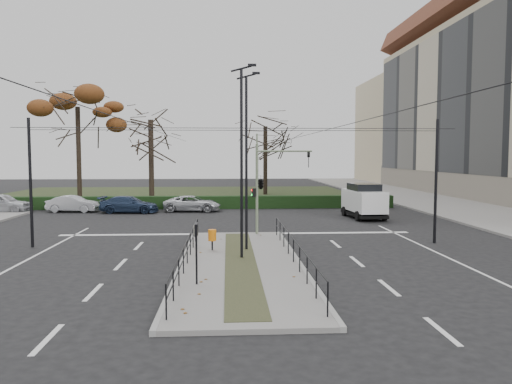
# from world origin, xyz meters

# --- Properties ---
(ground) EXTENTS (140.00, 140.00, 0.00)m
(ground) POSITION_xyz_m (0.00, 0.00, 0.00)
(ground) COLOR black
(ground) RESTS_ON ground
(median_island) EXTENTS (4.40, 15.00, 0.14)m
(median_island) POSITION_xyz_m (0.00, -2.50, 0.07)
(median_island) COLOR slate
(median_island) RESTS_ON ground
(sidewalk_east) EXTENTS (8.00, 90.00, 0.14)m
(sidewalk_east) POSITION_xyz_m (18.00, 22.00, 0.07)
(sidewalk_east) COLOR slate
(sidewalk_east) RESTS_ON ground
(park) EXTENTS (38.00, 26.00, 0.10)m
(park) POSITION_xyz_m (-6.00, 32.00, 0.05)
(park) COLOR #222D16
(park) RESTS_ON ground
(hedge) EXTENTS (38.00, 1.00, 1.00)m
(hedge) POSITION_xyz_m (-6.00, 18.60, 0.50)
(hedge) COLOR black
(hedge) RESTS_ON ground
(median_railing) EXTENTS (4.14, 13.24, 0.92)m
(median_railing) POSITION_xyz_m (0.00, -2.60, 0.98)
(median_railing) COLOR black
(median_railing) RESTS_ON median_island
(catenary) EXTENTS (20.00, 34.00, 6.00)m
(catenary) POSITION_xyz_m (0.00, 1.62, 3.42)
(catenary) COLOR black
(catenary) RESTS_ON ground
(traffic_light) EXTENTS (3.21, 1.83, 4.72)m
(traffic_light) POSITION_xyz_m (1.33, 4.50, 2.89)
(traffic_light) COLOR slate
(traffic_light) RESTS_ON median_island
(litter_bin) EXTENTS (0.35, 0.35, 0.90)m
(litter_bin) POSITION_xyz_m (-1.17, 0.03, 0.79)
(litter_bin) COLOR black
(litter_bin) RESTS_ON median_island
(info_panel) EXTENTS (0.11, 0.51, 1.97)m
(info_panel) POSITION_xyz_m (-1.51, -5.72, 1.68)
(info_panel) COLOR black
(info_panel) RESTS_ON median_island
(streetlamp_median_near) EXTENTS (0.65, 0.13, 7.73)m
(streetlamp_median_near) POSITION_xyz_m (0.08, -1.67, 4.07)
(streetlamp_median_near) COLOR black
(streetlamp_median_near) RESTS_ON median_island
(streetlamp_median_far) EXTENTS (0.64, 0.13, 7.71)m
(streetlamp_median_far) POSITION_xyz_m (0.35, 0.11, 4.06)
(streetlamp_median_far) COLOR black
(streetlamp_median_far) RESTS_ON median_island
(parked_car_first) EXTENTS (4.44, 2.03, 1.48)m
(parked_car_first) POSITION_xyz_m (-17.32, 16.39, 0.74)
(parked_car_first) COLOR #B1B2B9
(parked_car_first) RESTS_ON ground
(parked_car_second) EXTENTS (3.86, 1.60, 1.24)m
(parked_car_second) POSITION_xyz_m (-12.16, 16.61, 0.62)
(parked_car_second) COLOR #B1B2B9
(parked_car_second) RESTS_ON ground
(parked_car_third) EXTENTS (4.45, 2.10, 1.26)m
(parked_car_third) POSITION_xyz_m (-7.81, 15.83, 0.63)
(parked_car_third) COLOR #202F4B
(parked_car_third) RESTS_ON ground
(parked_car_fourth) EXTENTS (4.46, 2.27, 1.21)m
(parked_car_fourth) POSITION_xyz_m (-3.18, 16.54, 0.60)
(parked_car_fourth) COLOR #B1B2B9
(parked_car_fourth) RESTS_ON ground
(white_van) EXTENTS (2.29, 4.53, 2.37)m
(white_van) POSITION_xyz_m (8.76, 11.69, 1.24)
(white_van) COLOR white
(white_van) RESTS_ON ground
(rust_tree) EXTENTS (7.84, 7.84, 11.49)m
(rust_tree) POSITION_xyz_m (-14.57, 26.69, 8.82)
(rust_tree) COLOR black
(rust_tree) RESTS_ON park
(bare_tree_center) EXTENTS (7.18, 7.18, 9.65)m
(bare_tree_center) POSITION_xyz_m (3.58, 31.78, 6.83)
(bare_tree_center) COLOR black
(bare_tree_center) RESTS_ON park
(bare_tree_near) EXTENTS (5.30, 5.30, 9.55)m
(bare_tree_near) POSITION_xyz_m (-6.97, 21.37, 6.75)
(bare_tree_near) COLOR black
(bare_tree_near) RESTS_ON park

